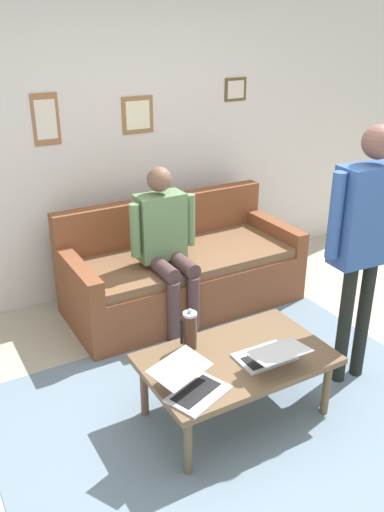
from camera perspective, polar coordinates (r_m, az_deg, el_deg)
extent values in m
plane|color=#ACA592|center=(3.54, 7.69, -16.47)|extent=(7.68, 7.68, 0.00)
cube|color=slate|center=(3.48, 5.48, -17.13)|extent=(2.84, 2.29, 0.01)
cube|color=silver|center=(4.72, -7.93, 12.24)|extent=(7.04, 0.10, 2.70)
cube|color=#955F3C|center=(4.45, -15.25, 13.79)|extent=(0.21, 0.02, 0.40)
cube|color=silver|center=(4.44, -15.22, 13.78)|extent=(0.16, 0.00, 0.30)
cube|color=#51451F|center=(5.17, 4.61, 17.19)|extent=(0.23, 0.02, 0.21)
cube|color=silver|center=(5.16, 4.67, 17.18)|extent=(0.18, 0.00, 0.16)
cube|color=olive|center=(4.71, -5.80, 14.65)|extent=(0.28, 0.02, 0.31)
cube|color=beige|center=(4.70, -5.75, 14.64)|extent=(0.22, 0.00, 0.23)
cube|color=brown|center=(4.60, -0.92, -2.90)|extent=(1.96, 0.88, 0.42)
cube|color=brown|center=(4.48, -0.82, -0.14)|extent=(1.72, 0.80, 0.08)
cube|color=brown|center=(4.73, -3.12, 3.62)|extent=(1.96, 0.14, 0.46)
cube|color=brown|center=(4.95, 8.42, 2.72)|extent=(0.12, 0.88, 0.20)
cube|color=brown|center=(4.15, -12.13, -1.84)|extent=(0.12, 0.88, 0.20)
cube|color=brown|center=(3.30, 4.75, -10.84)|extent=(1.13, 0.69, 0.04)
cylinder|color=brown|center=(3.52, 14.06, -13.38)|extent=(0.05, 0.05, 0.39)
cylinder|color=brown|center=(3.05, -0.44, -19.39)|extent=(0.05, 0.05, 0.39)
cylinder|color=brown|center=(3.85, 8.46, -9.30)|extent=(0.05, 0.05, 0.39)
cylinder|color=brown|center=(3.42, -5.09, -13.84)|extent=(0.05, 0.05, 0.39)
cube|color=silver|center=(3.29, 7.66, -10.55)|extent=(0.34, 0.24, 0.01)
cube|color=black|center=(3.27, 7.86, -10.60)|extent=(0.29, 0.14, 0.00)
cube|color=silver|center=(3.14, 9.18, -9.98)|extent=(0.34, 0.22, 0.04)
cube|color=white|center=(3.14, 9.15, -9.96)|extent=(0.31, 0.20, 0.03)
cube|color=silver|center=(2.98, 0.71, -14.41)|extent=(0.39, 0.32, 0.01)
cube|color=black|center=(2.99, 0.44, -14.16)|extent=(0.31, 0.22, 0.00)
cube|color=silver|center=(2.98, -1.27, -11.77)|extent=(0.38, 0.31, 0.05)
cube|color=#2F2C1F|center=(2.98, -1.23, -11.79)|extent=(0.35, 0.28, 0.04)
cylinder|color=#4C3323|center=(3.29, -0.22, -8.01)|extent=(0.09, 0.09, 0.23)
cylinder|color=#B7B7BC|center=(3.23, -0.23, -6.17)|extent=(0.09, 0.09, 0.02)
sphere|color=#B2B2B7|center=(3.22, -0.23, -5.81)|extent=(0.03, 0.03, 0.03)
cube|color=black|center=(3.26, -1.12, -8.11)|extent=(0.01, 0.01, 0.16)
cylinder|color=black|center=(3.80, 17.69, -6.37)|extent=(0.09, 0.09, 0.88)
cylinder|color=black|center=(3.71, 15.86, -6.97)|extent=(0.09, 0.09, 0.88)
cube|color=#305295|center=(3.45, 18.25, 4.18)|extent=(0.45, 0.23, 0.62)
cylinder|color=#305295|center=(3.27, 14.97, 4.12)|extent=(0.09, 0.09, 0.53)
sphere|color=brown|center=(3.34, 19.23, 11.35)|extent=(0.20, 0.20, 0.20)
cylinder|color=#4D3637|center=(4.16, 0.11, -5.40)|extent=(0.10, 0.10, 0.50)
cylinder|color=#4D3637|center=(4.09, -1.96, -5.97)|extent=(0.10, 0.10, 0.50)
cylinder|color=#4D3637|center=(4.16, -1.12, -0.74)|extent=(0.12, 0.40, 0.12)
cylinder|color=#4D3637|center=(4.09, -3.20, -1.23)|extent=(0.12, 0.40, 0.12)
cube|color=#608154|center=(4.17, -3.36, 3.16)|extent=(0.37, 0.20, 0.52)
cylinder|color=#608154|center=(4.23, -0.19, 3.85)|extent=(0.08, 0.08, 0.42)
cylinder|color=#608154|center=(4.03, -6.06, 2.69)|extent=(0.08, 0.08, 0.42)
sphere|color=brown|center=(4.06, -3.49, 8.12)|extent=(0.19, 0.19, 0.19)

